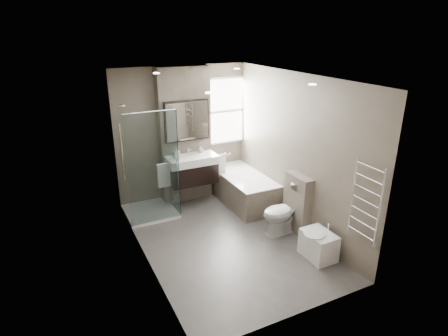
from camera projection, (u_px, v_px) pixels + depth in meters
room at (226, 165)px, 5.65m from camera, size 2.70×3.90×2.70m
vanity_pier at (185, 136)px, 7.14m from camera, size 1.00×0.25×2.60m
vanity at (192, 169)px, 7.05m from camera, size 0.95×0.47×0.66m
mirror_cabinet at (187, 121)px, 6.89m from camera, size 0.86×0.08×0.76m
towel_left at (164, 175)px, 6.81m from camera, size 0.24×0.06×0.44m
towel_right at (219, 166)px, 7.27m from camera, size 0.24×0.06×0.44m
shower_enclosure at (155, 190)px, 6.76m from camera, size 0.90×0.90×2.00m
bathtub at (243, 187)px, 7.31m from camera, size 0.75×1.60×0.57m
window at (224, 111)px, 7.46m from camera, size 0.98×0.06×1.33m
toilet at (284, 212)px, 6.21m from camera, size 0.76×0.46×0.76m
cistern_box at (297, 203)px, 6.23m from camera, size 0.19×0.55×1.00m
bidet at (318, 245)px, 5.57m from camera, size 0.44×0.52×0.53m
towel_radiator at (366, 201)px, 4.89m from camera, size 0.03×0.49×1.10m
soap_bottle_a at (177, 153)px, 6.78m from camera, size 0.10×0.10×0.22m
soap_bottle_b at (201, 149)px, 7.13m from camera, size 0.10×0.10×0.13m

